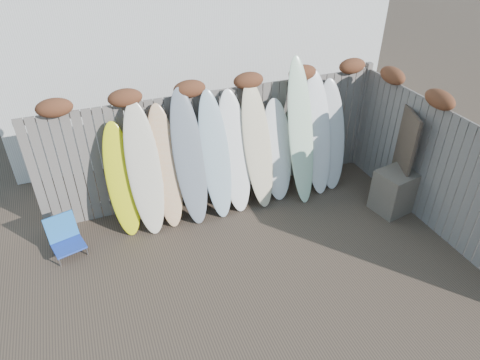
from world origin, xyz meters
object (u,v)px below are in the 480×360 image
object	(u,v)px
wooden_crate	(395,191)
lattice_panel	(398,153)
surfboard_0	(122,180)
beach_chair	(65,237)

from	to	relation	value
wooden_crate	lattice_panel	world-z (taller)	lattice_panel
lattice_panel	surfboard_0	bearing A→B (deg)	-168.74
beach_chair	surfboard_0	distance (m)	1.21
beach_chair	surfboard_0	xyz separation A→B (m)	(1.00, 0.27, 0.63)
beach_chair	surfboard_0	size ratio (longest dim) A/B	0.32
surfboard_0	beach_chair	bearing A→B (deg)	-164.20
beach_chair	wooden_crate	bearing A→B (deg)	-9.89
lattice_panel	surfboard_0	distance (m)	4.71
lattice_panel	wooden_crate	bearing A→B (deg)	-101.87
wooden_crate	lattice_panel	bearing A→B (deg)	56.75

